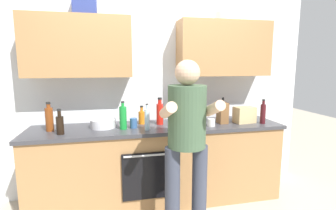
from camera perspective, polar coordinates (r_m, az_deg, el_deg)
name	(u,v)px	position (r m, az deg, el deg)	size (l,w,h in m)	color
ground_plane	(159,199)	(3.24, -2.03, -20.30)	(12.00, 12.00, 0.00)	#B2A893
back_wall_unit	(154,72)	(3.09, -3.13, 7.31)	(4.00, 0.38, 2.50)	silver
counter	(159,163)	(3.04, -2.08, -12.88)	(2.84, 0.67, 0.90)	#A37547
person_standing	(187,135)	(2.30, 4.24, -6.71)	(0.49, 0.45, 1.63)	#383D4C
bottle_vinegar	(49,119)	(2.92, -25.00, -2.78)	(0.08, 0.08, 0.30)	brown
bottle_soy	(60,124)	(2.74, -23.00, -4.00)	(0.07, 0.07, 0.26)	black
bottle_juice	(142,117)	(2.99, -5.89, -2.69)	(0.08, 0.08, 0.21)	orange
bottle_hotsauce	(160,113)	(2.94, -1.84, -1.78)	(0.08, 0.08, 0.31)	red
bottle_wine	(263,113)	(3.18, 20.45, -1.73)	(0.06, 0.06, 0.29)	#471419
bottle_water	(147,119)	(2.69, -4.70, -3.18)	(0.05, 0.05, 0.28)	silver
bottle_soda	(123,117)	(2.76, -10.01, -2.75)	(0.08, 0.08, 0.30)	#198C33
cup_coffee	(211,123)	(2.91, 9.62, -3.89)	(0.08, 0.08, 0.08)	white
cup_tea	(134,123)	(2.81, -7.70, -4.02)	(0.08, 0.08, 0.11)	#33598C
cup_ceramic	(225,115)	(3.35, 12.57, -2.28)	(0.09, 0.09, 0.08)	#BF4C47
mixing_bowl	(103,123)	(2.89, -14.29, -4.02)	(0.27, 0.27, 0.09)	silver
knife_block	(222,113)	(3.07, 12.08, -1.71)	(0.10, 0.14, 0.30)	brown
grocery_bag_produce	(184,118)	(2.93, 3.68, -2.96)	(0.20, 0.20, 0.16)	silver
grocery_bag_bread	(244,115)	(3.17, 16.71, -2.11)	(0.24, 0.15, 0.19)	tan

